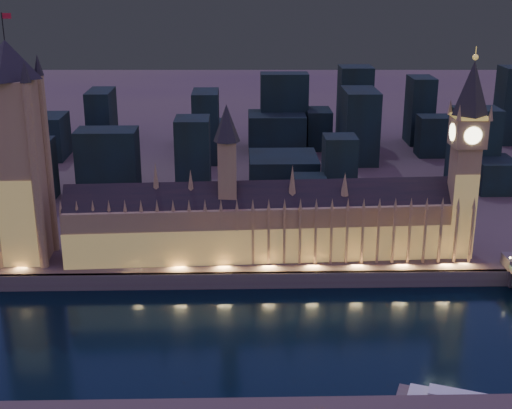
{
  "coord_description": "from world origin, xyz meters",
  "views": [
    {
      "loc": [
        -3.03,
        -273.11,
        148.98
      ],
      "look_at": [
        5.0,
        55.0,
        38.0
      ],
      "focal_mm": 50.0,
      "sensor_mm": 36.0,
      "label": 1
    }
  ],
  "objects_px": {
    "palace_of_westminster": "(266,222)",
    "victoria_tower": "(16,143)",
    "elizabeth_tower": "(467,143)",
    "river_boat": "(464,402)"
  },
  "relations": [
    {
      "from": "victoria_tower",
      "to": "elizabeth_tower",
      "type": "relative_size",
      "value": 1.15
    },
    {
      "from": "victoria_tower",
      "to": "elizabeth_tower",
      "type": "height_order",
      "value": "victoria_tower"
    },
    {
      "from": "victoria_tower",
      "to": "river_boat",
      "type": "height_order",
      "value": "victoria_tower"
    },
    {
      "from": "elizabeth_tower",
      "to": "victoria_tower",
      "type": "bearing_deg",
      "value": 180.0
    },
    {
      "from": "palace_of_westminster",
      "to": "elizabeth_tower",
      "type": "bearing_deg",
      "value": 0.1
    },
    {
      "from": "victoria_tower",
      "to": "river_boat",
      "type": "distance_m",
      "value": 231.06
    },
    {
      "from": "palace_of_westminster",
      "to": "victoria_tower",
      "type": "distance_m",
      "value": 127.07
    },
    {
      "from": "river_boat",
      "to": "palace_of_westminster",
      "type": "bearing_deg",
      "value": 118.84
    },
    {
      "from": "river_boat",
      "to": "victoria_tower",
      "type": "bearing_deg",
      "value": 147.2
    },
    {
      "from": "victoria_tower",
      "to": "palace_of_westminster",
      "type": "bearing_deg",
      "value": -0.09
    }
  ]
}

